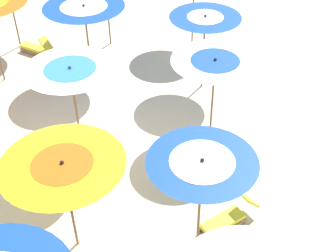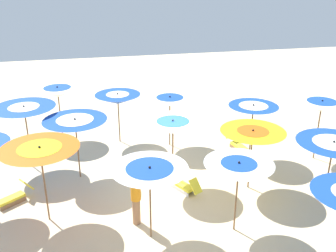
# 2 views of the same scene
# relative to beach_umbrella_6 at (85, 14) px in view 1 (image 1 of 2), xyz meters

# --- Properties ---
(ground) EXTENTS (41.65, 41.65, 0.04)m
(ground) POSITION_rel_beach_umbrella_6_xyz_m (1.06, 3.04, -2.07)
(ground) COLOR beige
(beach_umbrella_6) EXTENTS (2.23, 2.23, 2.32)m
(beach_umbrella_6) POSITION_rel_beach_umbrella_6_xyz_m (0.00, 0.00, 0.00)
(beach_umbrella_6) COLOR brown
(beach_umbrella_6) RESTS_ON ground
(beach_umbrella_7) EXTENTS (1.97, 1.97, 2.46)m
(beach_umbrella_7) POSITION_rel_beach_umbrella_6_xyz_m (1.16, 3.21, 0.14)
(beach_umbrella_7) COLOR brown
(beach_umbrella_7) RESTS_ON ground
(beach_umbrella_8) EXTENTS (2.17, 2.17, 2.21)m
(beach_umbrella_8) POSITION_rel_beach_umbrella_6_xyz_m (1.96, 5.74, -0.06)
(beach_umbrella_8) COLOR brown
(beach_umbrella_8) RESTS_ON ground
(beach_umbrella_11) EXTENTS (1.92, 1.92, 2.23)m
(beach_umbrella_11) POSITION_rel_beach_umbrella_6_xyz_m (-2.80, 1.72, -0.09)
(beach_umbrella_11) COLOR brown
(beach_umbrella_11) RESTS_ON ground
(beach_umbrella_12) EXTENTS (2.03, 2.03, 2.22)m
(beach_umbrella_12) POSITION_rel_beach_umbrella_6_xyz_m (-1.99, 3.79, -0.07)
(beach_umbrella_12) COLOR brown
(beach_umbrella_12) RESTS_ON ground
(beach_umbrella_13) EXTENTS (1.91, 1.91, 2.27)m
(beach_umbrella_13) POSITION_rel_beach_umbrella_6_xyz_m (-0.19, 6.69, -0.01)
(beach_umbrella_13) COLOR brown
(beach_umbrella_13) RESTS_ON ground
(lounger_0) EXTENTS (1.35, 0.60, 0.65)m
(lounger_0) POSITION_rel_beach_umbrella_6_xyz_m (-0.96, 6.51, -1.84)
(lounger_0) COLOR olive
(lounger_0) RESTS_ON ground
(lounger_1) EXTENTS (0.99, 1.17, 0.68)m
(lounger_1) POSITION_rel_beach_umbrella_6_xyz_m (1.24, -2.12, -1.84)
(lounger_1) COLOR olive
(lounger_1) RESTS_ON ground
(lounger_2) EXTENTS (1.33, 0.93, 0.67)m
(lounger_2) POSITION_rel_beach_umbrella_6_xyz_m (1.74, 3.50, -1.84)
(lounger_2) COLOR silver
(lounger_2) RESTS_ON ground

